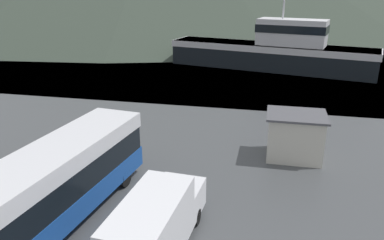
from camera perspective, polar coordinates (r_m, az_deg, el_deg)
water_surface at (r=149.41m, az=9.37°, el=16.05°), size 240.00×240.00×0.00m
tour_bus at (r=16.22m, az=-21.02°, el=-9.61°), size 3.91×11.76×3.34m
delivery_van at (r=14.08m, az=-5.31°, el=-15.47°), size 2.34×6.36×2.63m
fishing_boat at (r=45.72m, az=12.33°, el=10.33°), size 24.32×10.02×12.72m
dock_kiosk at (r=22.30m, az=15.40°, el=-2.31°), size 3.33×2.73×2.66m
small_boat at (r=57.42m, az=23.68°, el=9.21°), size 7.97×5.52×0.88m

